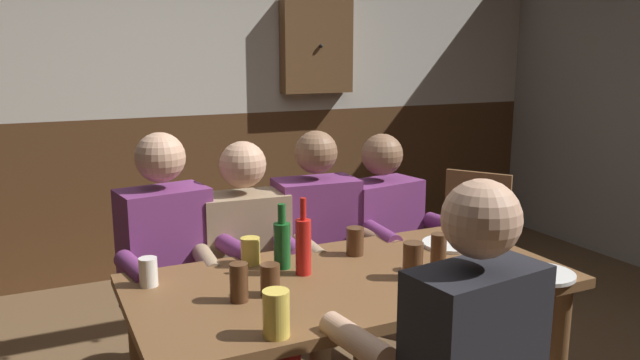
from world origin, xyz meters
TOP-DOWN VIEW (x-y plane):
  - back_wall_upper at (0.00, 2.35)m, footprint 6.00×0.12m
  - back_wall_wainscot at (0.00, 2.35)m, footprint 6.00×0.12m
  - dining_table at (0.00, -0.14)m, footprint 1.65×0.82m
  - person_0 at (-0.55, 0.50)m, footprint 0.55×0.58m
  - person_1 at (-0.19, 0.50)m, footprint 0.55×0.54m
  - person_2 at (0.18, 0.50)m, footprint 0.56×0.55m
  - person_3 at (0.57, 0.50)m, footprint 0.59×0.58m
  - chair_empty_far_end at (1.26, 0.71)m, footprint 0.61×0.61m
  - plate_0 at (0.65, -0.45)m, footprint 0.25×0.25m
  - plate_1 at (0.57, -0.00)m, footprint 0.25×0.25m
  - bottle_0 at (-0.15, -0.04)m, footprint 0.06×0.06m
  - bottle_1 at (-0.20, 0.06)m, footprint 0.07×0.07m
  - pint_glass_0 at (0.20, -0.26)m, footprint 0.08×0.08m
  - pint_glass_1 at (-0.44, -0.49)m, footprint 0.08×0.08m
  - pint_glass_2 at (0.33, -0.23)m, footprint 0.06×0.06m
  - pint_glass_3 at (-0.30, 0.16)m, footprint 0.08×0.08m
  - pint_glass_4 at (0.13, 0.07)m, footprint 0.07×0.07m
  - pint_glass_5 at (-0.46, -0.19)m, footprint 0.06×0.06m
  - pint_glass_6 at (-0.71, 0.09)m, footprint 0.07×0.07m
  - pint_glass_7 at (-0.34, -0.18)m, footprint 0.07×0.07m
  - wall_dart_cabinet at (0.96, 2.22)m, footprint 0.56×0.15m

SIDE VIEW (x-z plane):
  - chair_empty_far_end at x=1.26m, z-range 0.04..0.92m
  - back_wall_wainscot at x=0.00m, z-range 0.00..1.14m
  - dining_table at x=0.00m, z-range 0.26..1.02m
  - person_3 at x=0.57m, z-range 0.07..1.25m
  - person_1 at x=-0.19m, z-range 0.07..1.26m
  - person_2 at x=0.18m, z-range 0.06..1.28m
  - person_0 at x=-0.55m, z-range 0.07..1.32m
  - plate_0 at x=0.65m, z-range 0.76..0.77m
  - plate_1 at x=0.57m, z-range 0.76..0.77m
  - pint_glass_6 at x=-0.71m, z-range 0.76..0.86m
  - pint_glass_3 at x=-0.30m, z-range 0.76..0.86m
  - pint_glass_7 at x=-0.34m, z-range 0.76..0.87m
  - pint_glass_4 at x=0.13m, z-range 0.76..0.87m
  - pint_glass_5 at x=-0.46m, z-range 0.76..0.89m
  - pint_glass_0 at x=0.20m, z-range 0.76..0.89m
  - pint_glass_1 at x=-0.44m, z-range 0.76..0.90m
  - pint_glass_2 at x=0.33m, z-range 0.76..0.90m
  - bottle_1 at x=-0.20m, z-range 0.73..0.99m
  - bottle_0 at x=-0.15m, z-range 0.72..1.02m
  - wall_dart_cabinet at x=0.96m, z-range 1.28..1.98m
  - back_wall_upper at x=0.00m, z-range 1.14..2.51m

